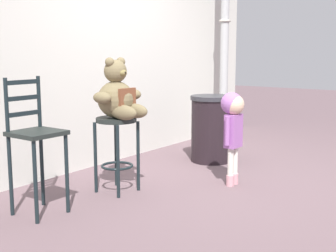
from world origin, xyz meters
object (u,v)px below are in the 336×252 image
trash_bin (211,128)px  bar_chair_empty (35,139)px  bar_stool_with_teddy (117,139)px  lamppost (224,58)px  child_walking (233,118)px  teddy_bear (118,96)px

trash_bin → bar_chair_empty: (-2.42, 0.21, 0.22)m
bar_stool_with_teddy → bar_chair_empty: bearing=171.6°
bar_stool_with_teddy → lamppost: (2.97, 0.54, 0.72)m
bar_stool_with_teddy → lamppost: 3.11m
lamppost → child_walking: bearing=-148.4°
lamppost → bar_stool_with_teddy: bearing=-169.8°
teddy_bear → bar_chair_empty: 0.90m
teddy_bear → lamppost: size_ratio=0.18×
teddy_bear → bar_chair_empty: (-0.84, 0.15, -0.30)m
teddy_bear → child_walking: teddy_bear is taller
lamppost → trash_bin: bearing=-155.8°
teddy_bear → trash_bin: size_ratio=0.70×
child_walking → teddy_bear: bearing=87.8°
trash_bin → lamppost: size_ratio=0.26×
child_walking → lamppost: (2.13, 1.31, 0.55)m
bar_stool_with_teddy → trash_bin: trash_bin is taller
teddy_bear → lamppost: 3.04m
teddy_bear → bar_chair_empty: bearing=169.8°
teddy_bear → trash_bin: 1.67m
child_walking → trash_bin: (0.74, 0.69, -0.27)m
bar_stool_with_teddy → teddy_bear: size_ratio=1.28×
teddy_bear → trash_bin: (1.59, -0.06, -0.51)m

